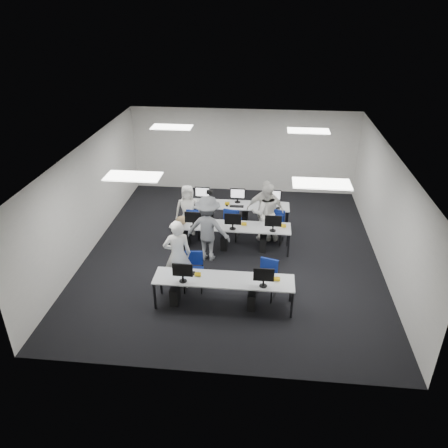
# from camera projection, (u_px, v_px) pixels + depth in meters

# --- Properties ---
(room) EXTENTS (9.00, 9.02, 3.00)m
(room) POSITION_uv_depth(u_px,v_px,m) (233.00, 204.00, 11.65)
(room) COLOR black
(room) RESTS_ON ground
(ceiling_panels) EXTENTS (5.20, 4.60, 0.02)m
(ceiling_panels) POSITION_uv_depth(u_px,v_px,m) (233.00, 150.00, 10.97)
(ceiling_panels) COLOR white
(ceiling_panels) RESTS_ON room
(desk_front) EXTENTS (3.20, 0.70, 0.73)m
(desk_front) POSITION_uv_depth(u_px,v_px,m) (224.00, 281.00, 9.92)
(desk_front) COLOR #BABDBF
(desk_front) RESTS_ON ground
(desk_mid) EXTENTS (3.20, 0.70, 0.73)m
(desk_mid) POSITION_uv_depth(u_px,v_px,m) (233.00, 227.00, 12.21)
(desk_mid) COLOR #BABDBF
(desk_mid) RESTS_ON ground
(desk_back) EXTENTS (3.20, 0.70, 0.73)m
(desk_back) POSITION_uv_depth(u_px,v_px,m) (237.00, 206.00, 13.44)
(desk_back) COLOR #BABDBF
(desk_back) RESTS_ON ground
(equipment_front) EXTENTS (2.51, 0.41, 1.19)m
(equipment_front) POSITION_uv_depth(u_px,v_px,m) (215.00, 292.00, 10.07)
(equipment_front) COLOR #0C4AA4
(equipment_front) RESTS_ON desk_front
(equipment_mid) EXTENTS (2.91, 0.41, 1.19)m
(equipment_mid) POSITION_uv_depth(u_px,v_px,m) (226.00, 237.00, 12.36)
(equipment_mid) COLOR white
(equipment_mid) RESTS_ON desk_mid
(equipment_back) EXTENTS (2.91, 0.41, 1.19)m
(equipment_back) POSITION_uv_depth(u_px,v_px,m) (243.00, 215.00, 13.59)
(equipment_back) COLOR white
(equipment_back) RESTS_ON desk_back
(chair_0) EXTENTS (0.49, 0.53, 0.94)m
(chair_0) POSITION_uv_depth(u_px,v_px,m) (194.00, 278.00, 10.70)
(chair_0) COLOR navy
(chair_0) RESTS_ON ground
(chair_1) EXTENTS (0.57, 0.60, 0.93)m
(chair_1) POSITION_uv_depth(u_px,v_px,m) (266.00, 285.00, 10.42)
(chair_1) COLOR navy
(chair_1) RESTS_ON ground
(chair_2) EXTENTS (0.48, 0.51, 0.83)m
(chair_2) POSITION_uv_depth(u_px,v_px,m) (193.00, 230.00, 12.97)
(chair_2) COLOR navy
(chair_2) RESTS_ON ground
(chair_3) EXTENTS (0.47, 0.50, 0.85)m
(chair_3) POSITION_uv_depth(u_px,v_px,m) (231.00, 230.00, 12.94)
(chair_3) COLOR navy
(chair_3) RESTS_ON ground
(chair_4) EXTENTS (0.56, 0.59, 0.94)m
(chair_4) POSITION_uv_depth(u_px,v_px,m) (275.00, 232.00, 12.76)
(chair_4) COLOR navy
(chair_4) RESTS_ON ground
(chair_5) EXTENTS (0.54, 0.57, 0.87)m
(chair_5) POSITION_uv_depth(u_px,v_px,m) (196.00, 226.00, 13.16)
(chair_5) COLOR navy
(chair_5) RESTS_ON ground
(chair_6) EXTENTS (0.55, 0.58, 0.91)m
(chair_6) POSITION_uv_depth(u_px,v_px,m) (232.00, 226.00, 13.13)
(chair_6) COLOR navy
(chair_6) RESTS_ON ground
(chair_7) EXTENTS (0.46, 0.49, 0.82)m
(chair_7) POSITION_uv_depth(u_px,v_px,m) (275.00, 229.00, 13.00)
(chair_7) COLOR navy
(chair_7) RESTS_ON ground
(handbag) EXTENTS (0.37, 0.30, 0.26)m
(handbag) POSITION_uv_depth(u_px,v_px,m) (181.00, 220.00, 12.20)
(handbag) COLOR #A27754
(handbag) RESTS_ON desk_mid
(student_0) EXTENTS (0.78, 0.63, 1.84)m
(student_0) POSITION_uv_depth(u_px,v_px,m) (178.00, 255.00, 10.45)
(student_0) COLOR white
(student_0) RESTS_ON ground
(student_1) EXTENTS (0.95, 0.79, 1.76)m
(student_1) POSITION_uv_depth(u_px,v_px,m) (265.00, 212.00, 12.60)
(student_1) COLOR white
(student_1) RESTS_ON ground
(student_2) EXTENTS (0.82, 0.59, 1.54)m
(student_2) POSITION_uv_depth(u_px,v_px,m) (188.00, 210.00, 13.01)
(student_2) COLOR white
(student_2) RESTS_ON ground
(student_3) EXTENTS (1.09, 0.50, 1.83)m
(student_3) POSITION_uv_depth(u_px,v_px,m) (265.00, 210.00, 12.65)
(student_3) COLOR white
(student_3) RESTS_ON ground
(photographer) EXTENTS (1.29, 0.88, 1.85)m
(photographer) POSITION_uv_depth(u_px,v_px,m) (208.00, 229.00, 11.63)
(photographer) COLOR gray
(photographer) RESTS_ON ground
(dslr_camera) EXTENTS (0.17, 0.20, 0.10)m
(dslr_camera) POSITION_uv_depth(u_px,v_px,m) (210.00, 192.00, 11.32)
(dslr_camera) COLOR black
(dslr_camera) RESTS_ON photographer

